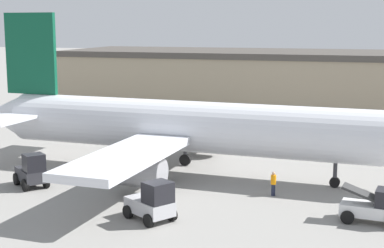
{
  "coord_description": "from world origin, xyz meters",
  "views": [
    {
      "loc": [
        12.52,
        -40.35,
        11.02
      ],
      "look_at": [
        0.0,
        0.0,
        3.78
      ],
      "focal_mm": 55.0,
      "sensor_mm": 36.0,
      "label": 1
    }
  ],
  "objects_px": {
    "belt_loader_truck": "(376,206)",
    "baggage_tug": "(152,202)",
    "ground_crew_worker": "(273,183)",
    "airplane": "(180,127)",
    "pushback_tug": "(32,172)"
  },
  "relations": [
    {
      "from": "airplane",
      "to": "belt_loader_truck",
      "type": "xyz_separation_m",
      "value": [
        13.97,
        -7.28,
        -2.56
      ]
    },
    {
      "from": "baggage_tug",
      "to": "pushback_tug",
      "type": "xyz_separation_m",
      "value": [
        -10.31,
        4.03,
        0.01
      ]
    },
    {
      "from": "airplane",
      "to": "belt_loader_truck",
      "type": "height_order",
      "value": "airplane"
    },
    {
      "from": "baggage_tug",
      "to": "belt_loader_truck",
      "type": "relative_size",
      "value": 0.95
    },
    {
      "from": "ground_crew_worker",
      "to": "pushback_tug",
      "type": "relative_size",
      "value": 0.51
    },
    {
      "from": "ground_crew_worker",
      "to": "belt_loader_truck",
      "type": "distance_m",
      "value": 7.3
    },
    {
      "from": "ground_crew_worker",
      "to": "baggage_tug",
      "type": "distance_m",
      "value": 8.95
    },
    {
      "from": "baggage_tug",
      "to": "ground_crew_worker",
      "type": "bearing_deg",
      "value": 82.82
    },
    {
      "from": "belt_loader_truck",
      "to": "baggage_tug",
      "type": "bearing_deg",
      "value": -158.03
    },
    {
      "from": "airplane",
      "to": "baggage_tug",
      "type": "distance_m",
      "value": 11.05
    },
    {
      "from": "airplane",
      "to": "ground_crew_worker",
      "type": "relative_size",
      "value": 22.43
    },
    {
      "from": "ground_crew_worker",
      "to": "pushback_tug",
      "type": "height_order",
      "value": "pushback_tug"
    },
    {
      "from": "airplane",
      "to": "belt_loader_truck",
      "type": "bearing_deg",
      "value": -24.95
    },
    {
      "from": "baggage_tug",
      "to": "pushback_tug",
      "type": "relative_size",
      "value": 1.05
    },
    {
      "from": "airplane",
      "to": "ground_crew_worker",
      "type": "height_order",
      "value": "airplane"
    }
  ]
}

